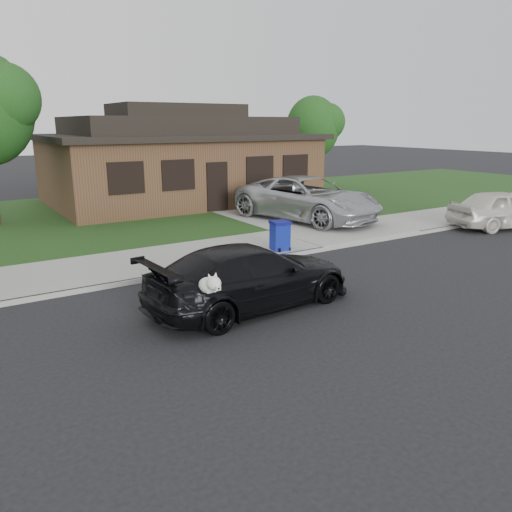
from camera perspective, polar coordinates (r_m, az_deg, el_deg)
ground at (r=10.99m, az=4.35°, el=-5.88°), size 120.00×120.00×0.00m
sidewalk at (r=15.08m, az=-7.06°, el=0.09°), size 60.00×3.00×0.12m
curb at (r=13.78m, az=-4.36°, el=-1.27°), size 60.00×0.12×0.12m
lawn at (r=22.42m, az=-15.95°, el=4.54°), size 60.00×13.00×0.13m
driveway at (r=22.24m, az=1.38°, el=5.04°), size 4.50×13.00×0.14m
sedan at (r=10.78m, az=-0.63°, el=-2.36°), size 4.90×2.48×1.38m
minivan at (r=20.07m, az=5.84°, el=6.57°), size 4.17×6.65×1.71m
white_compact at (r=21.26m, az=26.56°, el=4.82°), size 4.63×2.90×1.47m
recycling_bin at (r=15.27m, az=2.75°, el=2.37°), size 0.63×0.63×0.90m
house at (r=25.40m, az=-8.84°, el=10.81°), size 12.60×8.60×4.65m
tree_1 at (r=29.09m, az=6.84°, el=14.50°), size 3.15×3.00×5.25m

